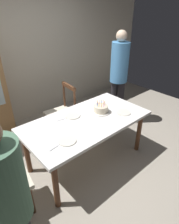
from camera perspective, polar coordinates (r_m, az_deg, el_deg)
The scene contains 12 objects.
ground at distance 3.07m, azimuth -0.72°, elevation -13.87°, with size 6.40×6.40×0.00m, color #9E9384.
back_wall at distance 3.93m, azimuth -19.55°, elevation 15.88°, with size 6.40×0.10×2.60m, color beige.
dining_table at distance 2.68m, azimuth -0.80°, elevation -3.76°, with size 1.75×0.92×0.73m.
birthday_cake at distance 2.80m, azimuth 3.38°, elevation 0.91°, with size 0.28×0.28×0.17m.
plate_near_celebrant at distance 2.25m, azimuth -6.68°, elevation -8.41°, with size 0.22×0.22×0.01m, color silver.
plate_far_side at distance 2.72m, azimuth -5.07°, elevation -1.06°, with size 0.22×0.22×0.01m, color silver.
plate_near_guest at distance 2.84m, azimuth 10.00°, elevation -0.10°, with size 0.22×0.22×0.01m, color silver.
fork_near_celebrant at distance 2.18m, azimuth -10.03°, elevation -10.18°, with size 0.18×0.02×0.01m, color silver.
fork_far_side at distance 2.66m, azimuth -8.02°, elevation -2.14°, with size 0.18×0.02×0.01m, color silver.
chair_spindle_back at distance 3.36m, azimuth -8.31°, elevation -0.38°, with size 0.48×0.48×0.95m.
person_celebrant at distance 1.59m, azimuth -23.10°, elevation -23.47°, with size 0.32×0.32×1.57m.
person_guest at distance 3.64m, azimuth 8.73°, elevation 11.32°, with size 0.32×0.32×1.75m.
Camera 1 is at (-1.46, -1.71, 2.10)m, focal length 30.70 mm.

